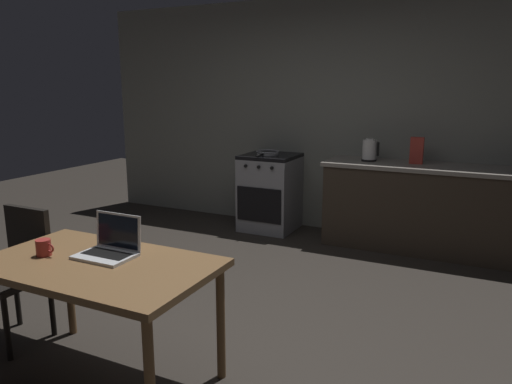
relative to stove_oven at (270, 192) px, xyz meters
name	(u,v)px	position (x,y,z in m)	size (l,w,h in m)	color
ground_plane	(202,320)	(0.50, -2.31, -0.44)	(12.00, 12.00, 0.00)	#2D2823
back_wall	(348,117)	(0.80, 0.35, 0.87)	(6.40, 0.10, 2.63)	gray
kitchen_counter	(431,208)	(1.79, 0.00, 0.00)	(2.16, 0.64, 0.89)	#382D23
stove_oven	(270,192)	(0.00, 0.00, 0.00)	(0.60, 0.62, 0.89)	gray
dining_table	(98,275)	(0.39, -3.18, 0.20)	(1.29, 0.76, 0.72)	brown
chair	(18,266)	(-0.46, -3.03, 0.06)	(0.40, 0.40, 0.88)	black
laptop	(109,248)	(0.39, -3.07, 0.32)	(0.32, 0.24, 0.23)	silver
electric_kettle	(370,150)	(1.14, 0.00, 0.56)	(0.18, 0.15, 0.24)	black
frying_pan	(267,152)	(-0.02, -0.03, 0.47)	(0.26, 0.44, 0.05)	gray
coffee_mug	(44,248)	(0.05, -3.23, 0.32)	(0.12, 0.08, 0.09)	#9E2D28
cereal_box	(417,151)	(1.61, 0.02, 0.58)	(0.13, 0.05, 0.27)	#B2382D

